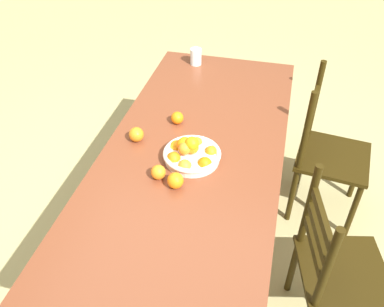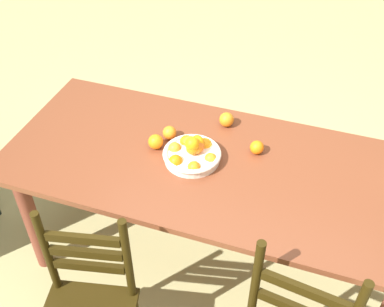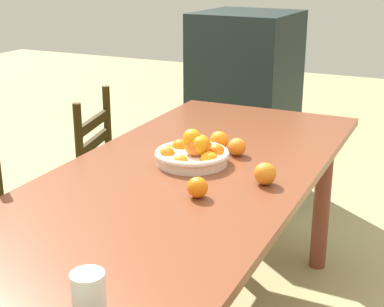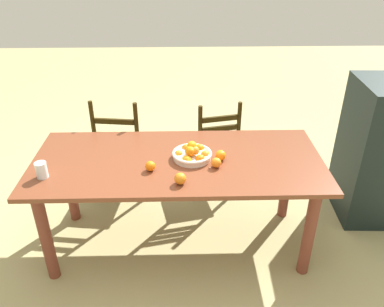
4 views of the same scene
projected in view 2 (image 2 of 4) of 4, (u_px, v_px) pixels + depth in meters
name	position (u px, v px, depth m)	size (l,w,h in m)	color
ground_plane	(209.00, 259.00, 2.76)	(12.00, 12.00, 0.00)	tan
dining_table	(212.00, 179.00, 2.33)	(2.04, 0.89, 0.77)	brown
fruit_bowl	(192.00, 153.00, 2.25)	(0.28, 0.28, 0.13)	silver
orange_loose_0	(170.00, 133.00, 2.37)	(0.07, 0.07, 0.07)	orange
orange_loose_1	(227.00, 120.00, 2.45)	(0.08, 0.08, 0.08)	orange
orange_loose_2	(156.00, 142.00, 2.31)	(0.07, 0.07, 0.07)	orange
orange_loose_3	(257.00, 147.00, 2.29)	(0.07, 0.07, 0.07)	orange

